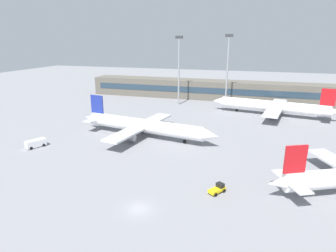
{
  "coord_description": "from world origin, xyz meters",
  "views": [
    {
      "loc": [
        17.88,
        -40.57,
        28.31
      ],
      "look_at": [
        -7.01,
        40.0,
        3.0
      ],
      "focal_mm": 30.95,
      "sensor_mm": 36.0,
      "label": 1
    }
  ],
  "objects_px": {
    "airplane_far": "(272,106)",
    "service_van_white": "(36,143)",
    "floodlight_tower_east": "(179,66)",
    "airplane_mid": "(145,126)",
    "baggage_tug_yellow": "(218,189)",
    "floodlight_tower_west": "(227,67)"
  },
  "relations": [
    {
      "from": "airplane_far",
      "to": "floodlight_tower_east",
      "type": "xyz_separation_m",
      "value": [
        -39.55,
        8.21,
        13.39
      ]
    },
    {
      "from": "airplane_mid",
      "to": "floodlight_tower_west",
      "type": "distance_m",
      "value": 53.3
    },
    {
      "from": "floodlight_tower_west",
      "to": "service_van_white",
      "type": "bearing_deg",
      "value": -124.07
    },
    {
      "from": "airplane_mid",
      "to": "floodlight_tower_west",
      "type": "height_order",
      "value": "floodlight_tower_west"
    },
    {
      "from": "airplane_far",
      "to": "service_van_white",
      "type": "bearing_deg",
      "value": -138.45
    },
    {
      "from": "baggage_tug_yellow",
      "to": "service_van_white",
      "type": "distance_m",
      "value": 51.84
    },
    {
      "from": "airplane_far",
      "to": "service_van_white",
      "type": "distance_m",
      "value": 83.73
    },
    {
      "from": "airplane_far",
      "to": "floodlight_tower_east",
      "type": "height_order",
      "value": "floodlight_tower_east"
    },
    {
      "from": "airplane_mid",
      "to": "airplane_far",
      "type": "relative_size",
      "value": 0.96
    },
    {
      "from": "airplane_mid",
      "to": "baggage_tug_yellow",
      "type": "relative_size",
      "value": 11.89
    },
    {
      "from": "airplane_mid",
      "to": "baggage_tug_yellow",
      "type": "height_order",
      "value": "airplane_mid"
    },
    {
      "from": "airplane_far",
      "to": "service_van_white",
      "type": "xyz_separation_m",
      "value": [
        -62.63,
        -55.51,
        -2.47
      ]
    },
    {
      "from": "airplane_far",
      "to": "baggage_tug_yellow",
      "type": "bearing_deg",
      "value": -100.18
    },
    {
      "from": "airplane_mid",
      "to": "service_van_white",
      "type": "height_order",
      "value": "airplane_mid"
    },
    {
      "from": "service_van_white",
      "to": "floodlight_tower_east",
      "type": "bearing_deg",
      "value": 70.09
    },
    {
      "from": "baggage_tug_yellow",
      "to": "service_van_white",
      "type": "bearing_deg",
      "value": 168.97
    },
    {
      "from": "airplane_mid",
      "to": "service_van_white",
      "type": "bearing_deg",
      "value": -146.3
    },
    {
      "from": "service_van_white",
      "to": "floodlight_tower_west",
      "type": "distance_m",
      "value": 80.0
    },
    {
      "from": "baggage_tug_yellow",
      "to": "floodlight_tower_east",
      "type": "height_order",
      "value": "floodlight_tower_east"
    },
    {
      "from": "baggage_tug_yellow",
      "to": "floodlight_tower_west",
      "type": "xyz_separation_m",
      "value": [
        -7.0,
        74.82,
        16.5
      ]
    },
    {
      "from": "airplane_mid",
      "to": "airplane_far",
      "type": "height_order",
      "value": "airplane_far"
    },
    {
      "from": "airplane_far",
      "to": "airplane_mid",
      "type": "bearing_deg",
      "value": -134.0
    }
  ]
}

